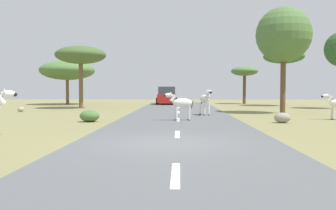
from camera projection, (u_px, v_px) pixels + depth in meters
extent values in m
plane|color=olive|center=(168.00, 144.00, 10.75)|extent=(90.00, 90.00, 0.00)
cube|color=#56595B|center=(177.00, 144.00, 10.75)|extent=(6.00, 64.00, 0.05)
cube|color=silver|center=(176.00, 175.00, 6.75)|extent=(0.16, 2.00, 0.01)
cube|color=silver|center=(177.00, 134.00, 12.74)|extent=(0.16, 2.00, 0.01)
cube|color=silver|center=(178.00, 120.00, 18.73)|extent=(0.16, 2.00, 0.01)
cube|color=silver|center=(178.00, 112.00, 24.73)|extent=(0.16, 2.00, 0.01)
cube|color=silver|center=(179.00, 108.00, 30.72)|extent=(0.16, 2.00, 0.01)
cube|color=silver|center=(179.00, 105.00, 36.71)|extent=(0.16, 2.00, 0.01)
ellipsoid|color=silver|center=(204.00, 99.00, 22.20)|extent=(0.73, 1.13, 0.50)
cylinder|color=silver|center=(204.00, 109.00, 21.85)|extent=(0.13, 0.13, 0.72)
cylinder|color=#28231E|center=(204.00, 115.00, 21.87)|extent=(0.15, 0.15, 0.05)
cylinder|color=silver|center=(209.00, 109.00, 21.93)|extent=(0.13, 0.13, 0.72)
cylinder|color=#28231E|center=(209.00, 115.00, 21.94)|extent=(0.15, 0.15, 0.05)
cylinder|color=silver|center=(200.00, 108.00, 22.51)|extent=(0.13, 0.13, 0.72)
cylinder|color=#28231E|center=(200.00, 114.00, 22.53)|extent=(0.15, 0.15, 0.05)
cylinder|color=silver|center=(204.00, 108.00, 22.59)|extent=(0.13, 0.13, 0.72)
cylinder|color=#28231E|center=(204.00, 114.00, 22.60)|extent=(0.15, 0.15, 0.05)
cylinder|color=silver|center=(208.00, 95.00, 21.70)|extent=(0.30, 0.42, 0.42)
cube|color=black|center=(208.00, 93.00, 21.70)|extent=(0.14, 0.34, 0.29)
ellipsoid|color=silver|center=(209.00, 92.00, 21.45)|extent=(0.32, 0.50, 0.23)
ellipsoid|color=black|center=(211.00, 92.00, 21.28)|extent=(0.18, 0.19, 0.14)
cone|color=silver|center=(208.00, 90.00, 21.54)|extent=(0.11, 0.11, 0.13)
cone|color=silver|center=(210.00, 90.00, 21.58)|extent=(0.11, 0.11, 0.13)
cylinder|color=black|center=(201.00, 100.00, 22.71)|extent=(0.08, 0.15, 0.43)
cylinder|color=silver|center=(0.00, 99.00, 12.59)|extent=(0.44, 0.34, 0.45)
cube|color=black|center=(0.00, 96.00, 12.59)|extent=(0.35, 0.18, 0.31)
ellipsoid|color=silver|center=(8.00, 94.00, 12.68)|extent=(0.52, 0.38, 0.24)
ellipsoid|color=black|center=(15.00, 94.00, 12.75)|extent=(0.21, 0.20, 0.14)
cone|color=silver|center=(4.00, 90.00, 12.56)|extent=(0.12, 0.12, 0.14)
cone|color=silver|center=(4.00, 90.00, 12.69)|extent=(0.12, 0.12, 0.14)
ellipsoid|color=silver|center=(183.00, 103.00, 18.37)|extent=(1.01, 0.54, 0.45)
cylinder|color=silver|center=(176.00, 113.00, 18.46)|extent=(0.11, 0.11, 0.65)
cylinder|color=#28231E|center=(176.00, 120.00, 18.48)|extent=(0.13, 0.13, 0.04)
cylinder|color=silver|center=(177.00, 114.00, 18.22)|extent=(0.11, 0.11, 0.65)
cylinder|color=#28231E|center=(177.00, 120.00, 18.24)|extent=(0.13, 0.13, 0.04)
cylinder|color=silver|center=(188.00, 113.00, 18.55)|extent=(0.11, 0.11, 0.65)
cylinder|color=#28231E|center=(188.00, 120.00, 18.57)|extent=(0.13, 0.13, 0.04)
cylinder|color=silver|center=(189.00, 114.00, 18.31)|extent=(0.11, 0.11, 0.65)
cylinder|color=#28231E|center=(189.00, 120.00, 18.33)|extent=(0.13, 0.13, 0.04)
cylinder|color=silver|center=(173.00, 98.00, 18.29)|extent=(0.37, 0.23, 0.39)
cube|color=black|center=(173.00, 97.00, 18.29)|extent=(0.32, 0.09, 0.27)
ellipsoid|color=silver|center=(169.00, 95.00, 18.25)|extent=(0.44, 0.24, 0.21)
ellipsoid|color=black|center=(165.00, 96.00, 18.23)|extent=(0.17, 0.15, 0.13)
cone|color=silver|center=(171.00, 93.00, 18.32)|extent=(0.09, 0.09, 0.12)
cone|color=silver|center=(171.00, 93.00, 18.20)|extent=(0.09, 0.09, 0.12)
cylinder|color=black|center=(192.00, 105.00, 18.44)|extent=(0.14, 0.06, 0.39)
cylinder|color=silver|center=(332.00, 113.00, 19.48)|extent=(0.10, 0.10, 0.65)
cylinder|color=#28231E|center=(332.00, 119.00, 19.49)|extent=(0.11, 0.11, 0.04)
cylinder|color=silver|center=(334.00, 114.00, 19.24)|extent=(0.10, 0.10, 0.65)
cylinder|color=#28231E|center=(334.00, 119.00, 19.25)|extent=(0.11, 0.11, 0.04)
cylinder|color=silver|center=(330.00, 99.00, 19.33)|extent=(0.34, 0.18, 0.38)
cube|color=black|center=(330.00, 97.00, 19.32)|extent=(0.31, 0.04, 0.26)
ellipsoid|color=silver|center=(326.00, 96.00, 19.32)|extent=(0.42, 0.18, 0.21)
ellipsoid|color=black|center=(323.00, 96.00, 19.33)|extent=(0.15, 0.12, 0.12)
cone|color=silver|center=(327.00, 94.00, 19.38)|extent=(0.08, 0.08, 0.12)
cone|color=silver|center=(328.00, 94.00, 19.26)|extent=(0.08, 0.08, 0.12)
cube|color=red|center=(167.00, 98.00, 37.67)|extent=(1.89, 4.24, 0.80)
cube|color=#334751|center=(167.00, 91.00, 37.44)|extent=(1.69, 2.23, 0.76)
cube|color=black|center=(167.00, 100.00, 39.84)|extent=(1.71, 0.20, 0.24)
cylinder|color=black|center=(176.00, 100.00, 39.02)|extent=(0.23, 0.68, 0.68)
cylinder|color=black|center=(158.00, 100.00, 39.04)|extent=(0.23, 0.68, 0.68)
cylinder|color=black|center=(176.00, 101.00, 36.32)|extent=(0.23, 0.68, 0.68)
cylinder|color=black|center=(157.00, 101.00, 36.34)|extent=(0.23, 0.68, 0.68)
cylinder|color=#4C3823|center=(283.00, 85.00, 34.97)|extent=(0.34, 0.34, 3.91)
ellipsoid|color=#386633|center=(284.00, 56.00, 34.86)|extent=(3.72, 3.72, 1.30)
cylinder|color=brown|center=(81.00, 86.00, 30.58)|extent=(0.34, 0.34, 3.59)
ellipsoid|color=#425B2D|center=(81.00, 55.00, 30.47)|extent=(4.08, 4.08, 1.43)
cylinder|color=brown|center=(244.00, 90.00, 39.65)|extent=(0.32, 0.32, 2.94)
ellipsoid|color=#4C7038|center=(245.00, 71.00, 39.56)|extent=(2.82, 2.82, 0.99)
cylinder|color=brown|center=(67.00, 92.00, 38.08)|extent=(0.31, 0.31, 2.47)
ellipsoid|color=#4C7038|center=(67.00, 70.00, 37.99)|extent=(5.48, 5.48, 1.92)
cylinder|color=brown|center=(283.00, 85.00, 24.37)|extent=(0.34, 0.34, 3.64)
sphere|color=#4C7038|center=(284.00, 35.00, 24.23)|extent=(3.54, 3.54, 3.54)
ellipsoid|color=#4C7038|center=(90.00, 116.00, 18.11)|extent=(0.94, 0.85, 0.57)
ellipsoid|color=gray|center=(282.00, 118.00, 17.56)|extent=(0.76, 0.57, 0.48)
ellipsoid|color=#A89E8C|center=(21.00, 109.00, 26.06)|extent=(0.45, 0.39, 0.34)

